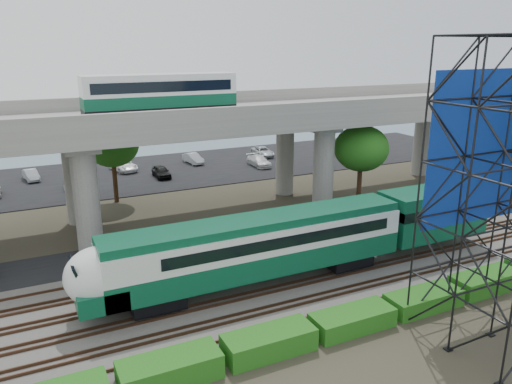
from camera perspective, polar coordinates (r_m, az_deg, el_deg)
ground at (r=30.76m, az=4.52°, el=-11.90°), size 140.00×140.00×0.00m
ballast_bed at (r=32.25m, az=2.71°, el=-10.24°), size 90.00×12.00×0.20m
service_road at (r=39.29m, az=-3.22°, el=-5.29°), size 90.00×5.00×0.08m
parking_lot at (r=60.68m, az=-11.83°, el=2.25°), size 90.00×18.00×0.08m
harbor_water at (r=81.77m, az=-15.69°, el=5.60°), size 140.00×40.00×0.03m
rail_tracks at (r=32.17m, az=2.71°, el=-9.95°), size 90.00×9.52×0.16m
commuter_train at (r=31.41m, az=3.88°, el=-5.45°), size 29.30×3.06×4.30m
overpass at (r=42.04m, az=-6.63°, el=7.65°), size 80.00×12.00×12.40m
hedge_strip at (r=27.89m, az=10.97°, el=-14.07°), size 34.60×1.80×1.20m
trees at (r=41.47m, az=-12.37°, el=3.53°), size 40.94×16.94×7.69m
parked_cars at (r=60.62m, az=-10.52°, el=2.96°), size 34.44×9.73×1.32m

